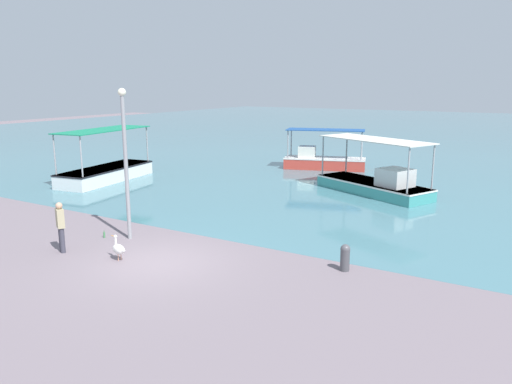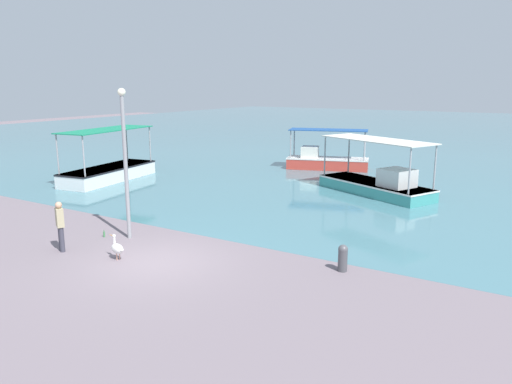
{
  "view_description": "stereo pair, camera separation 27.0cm",
  "coord_description": "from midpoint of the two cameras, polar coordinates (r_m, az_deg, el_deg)",
  "views": [
    {
      "loc": [
        10.17,
        -11.03,
        5.48
      ],
      "look_at": [
        0.23,
        5.53,
        1.26
      ],
      "focal_mm": 35.0,
      "sensor_mm": 36.0,
      "label": 1
    },
    {
      "loc": [
        10.4,
        -10.89,
        5.48
      ],
      "look_at": [
        0.23,
        5.53,
        1.26
      ],
      "focal_mm": 35.0,
      "sensor_mm": 36.0,
      "label": 2
    }
  ],
  "objects": [
    {
      "name": "ground",
      "position": [
        16.0,
        -10.81,
        -7.94
      ],
      "size": [
        120.0,
        120.0,
        0.0
      ],
      "primitive_type": "plane",
      "color": "slate"
    },
    {
      "name": "lamp_post",
      "position": [
        18.02,
        -14.32,
        4.07
      ],
      "size": [
        0.28,
        0.28,
        5.32
      ],
      "color": "gray",
      "rests_on": "ground"
    },
    {
      "name": "fishing_boat_center",
      "position": [
        32.9,
        8.2,
        3.65
      ],
      "size": [
        5.47,
        3.2,
        2.57
      ],
      "color": "#C43D31",
      "rests_on": "harbor_water"
    },
    {
      "name": "fishing_boat_far_right",
      "position": [
        25.78,
        14.07,
        1.01
      ],
      "size": [
        6.51,
        4.45,
        2.76
      ],
      "color": "teal",
      "rests_on": "harbor_water"
    },
    {
      "name": "fishing_boat_near_right",
      "position": [
        29.83,
        -16.22,
        2.36
      ],
      "size": [
        2.97,
        6.55,
        2.94
      ],
      "color": "white",
      "rests_on": "harbor_water"
    },
    {
      "name": "pelican",
      "position": [
        16.44,
        -15.13,
        -6.21
      ],
      "size": [
        0.8,
        0.4,
        0.8
      ],
      "color": "#E0997A",
      "rests_on": "ground"
    },
    {
      "name": "fisherman_standing",
      "position": [
        17.67,
        -21.07,
        -3.52
      ],
      "size": [
        0.46,
        0.39,
        1.69
      ],
      "color": "#3B3A48",
      "rests_on": "ground"
    },
    {
      "name": "harbor_water",
      "position": [
        60.1,
        21.93,
        6.21
      ],
      "size": [
        110.0,
        90.0,
        0.0
      ],
      "primitive_type": "cube",
      "color": "#467682",
      "rests_on": "ground"
    },
    {
      "name": "glass_bottle",
      "position": [
        18.98,
        -16.58,
        -4.65
      ],
      "size": [
        0.07,
        0.07,
        0.27
      ],
      "color": "#3F7F4C",
      "rests_on": "ground"
    },
    {
      "name": "mooring_bollard",
      "position": [
        15.15,
        10.4,
        -7.33
      ],
      "size": [
        0.29,
        0.29,
        0.82
      ],
      "color": "#47474C",
      "rests_on": "ground"
    }
  ]
}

